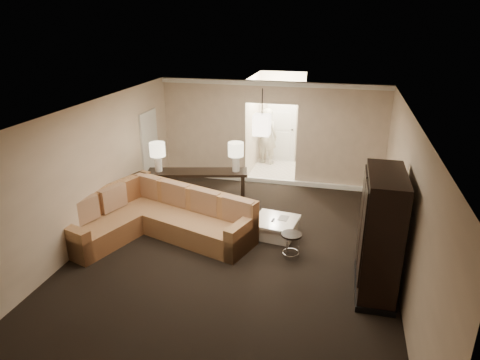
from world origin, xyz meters
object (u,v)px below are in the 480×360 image
(sectional_sofa, at_px, (156,219))
(armoire, at_px, (379,236))
(console_table, at_px, (198,186))
(drink_table, at_px, (291,240))
(coffee_table, at_px, (275,227))
(person, at_px, (267,133))

(sectional_sofa, bearing_deg, armoire, 7.01)
(console_table, bearing_deg, sectional_sofa, -117.17)
(armoire, bearing_deg, drink_table, 155.31)
(sectional_sofa, relative_size, console_table, 1.59)
(coffee_table, bearing_deg, console_table, 154.09)
(sectional_sofa, height_order, armoire, armoire)
(person, bearing_deg, armoire, 135.35)
(coffee_table, relative_size, armoire, 0.47)
(console_table, bearing_deg, drink_table, -49.73)
(sectional_sofa, bearing_deg, console_table, 95.09)
(sectional_sofa, bearing_deg, person, 93.25)
(person, bearing_deg, sectional_sofa, 94.29)
(console_table, relative_size, drink_table, 4.90)
(sectional_sofa, distance_m, person, 5.43)
(armoire, xyz_separation_m, drink_table, (-1.50, 0.69, -0.65))
(sectional_sofa, height_order, coffee_table, sectional_sofa)
(person, bearing_deg, drink_table, 124.57)
(sectional_sofa, height_order, console_table, sectional_sofa)
(coffee_table, distance_m, drink_table, 0.92)
(drink_table, bearing_deg, console_table, 144.20)
(sectional_sofa, relative_size, coffee_table, 3.89)
(coffee_table, height_order, console_table, console_table)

